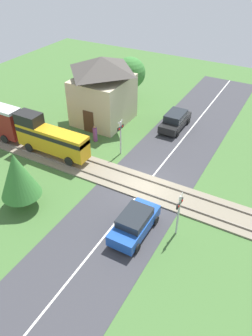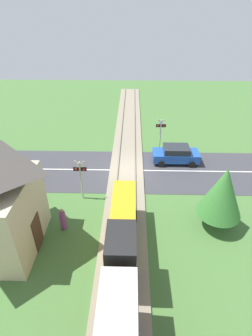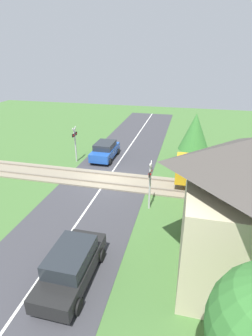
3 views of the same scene
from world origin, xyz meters
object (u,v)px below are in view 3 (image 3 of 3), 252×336
Objects in this scene: car_near_crossing at (105,150)px; crossing_signal_west_approach at (75,140)px; pedestrian_by_station at (200,211)px; crossing_signal_east_approach at (150,179)px; car_far_side at (71,265)px; station_building at (245,215)px.

crossing_signal_west_approach reaches higher than car_near_crossing.
crossing_signal_west_approach is 12.52m from pedestrian_by_station.
car_far_side is at bearing -19.94° from crossing_signal_east_approach.
car_far_side is at bearing 22.64° from crossing_signal_west_approach.
pedestrian_by_station is at bearing 136.73° from car_far_side.
station_building is at bearing 106.36° from car_far_side.
pedestrian_by_station is at bearing 45.70° from car_near_crossing.
car_far_side is at bearing 11.97° from car_near_crossing.
crossing_signal_west_approach reaches higher than pedestrian_by_station.
car_near_crossing is 2.61× the size of pedestrian_by_station.
car_near_crossing is 0.63× the size of station_building.
car_near_crossing is 11.41m from pedestrian_by_station.
crossing_signal_east_approach is (6.08, 7.45, 0.00)m from crossing_signal_west_approach.
crossing_signal_west_approach is 1.00× the size of crossing_signal_east_approach.
car_near_crossing is 0.94× the size of car_far_side.
station_building is at bearing 20.88° from pedestrian_by_station.
station_building is (10.42, 11.85, 1.05)m from crossing_signal_west_approach.
car_near_crossing is 15.22m from station_building.
station_building is 4.57m from pedestrian_by_station.
car_far_side is 1.35× the size of crossing_signal_west_approach.
crossing_signal_west_approach is (1.20, -2.29, 1.20)m from car_near_crossing.
crossing_signal_west_approach is 15.82m from station_building.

